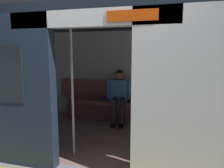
{
  "coord_description": "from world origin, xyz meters",
  "views": [
    {
      "loc": [
        -0.92,
        2.42,
        1.59
      ],
      "look_at": [
        0.06,
        -1.25,
        1.01
      ],
      "focal_mm": 33.82,
      "sensor_mm": 36.0,
      "label": 1
    }
  ],
  "objects_px": {
    "handbag": "(137,98)",
    "grab_pole_door": "(72,90)",
    "person_seated": "(119,92)",
    "bench_seat": "(126,106)",
    "grab_pole_far": "(135,91)",
    "train_car": "(111,59)",
    "book": "(105,99)"
  },
  "relations": [
    {
      "from": "person_seated",
      "to": "grab_pole_door",
      "type": "bearing_deg",
      "value": 79.89
    },
    {
      "from": "train_car",
      "to": "grab_pole_far",
      "type": "relative_size",
      "value": 3.1
    },
    {
      "from": "person_seated",
      "to": "grab_pole_far",
      "type": "relative_size",
      "value": 0.58
    },
    {
      "from": "train_car",
      "to": "grab_pole_far",
      "type": "bearing_deg",
      "value": 130.29
    },
    {
      "from": "train_car",
      "to": "bench_seat",
      "type": "bearing_deg",
      "value": -94.11
    },
    {
      "from": "person_seated",
      "to": "book",
      "type": "xyz_separation_m",
      "value": [
        0.37,
        -0.1,
        -0.2
      ]
    },
    {
      "from": "train_car",
      "to": "person_seated",
      "type": "bearing_deg",
      "value": -85.36
    },
    {
      "from": "train_car",
      "to": "person_seated",
      "type": "height_order",
      "value": "train_car"
    },
    {
      "from": "grab_pole_door",
      "to": "grab_pole_far",
      "type": "relative_size",
      "value": 1.0
    },
    {
      "from": "train_car",
      "to": "person_seated",
      "type": "relative_size",
      "value": 5.37
    },
    {
      "from": "book",
      "to": "train_car",
      "type": "bearing_deg",
      "value": 100.77
    },
    {
      "from": "bench_seat",
      "to": "person_seated",
      "type": "distance_m",
      "value": 0.36
    },
    {
      "from": "bench_seat",
      "to": "handbag",
      "type": "relative_size",
      "value": 10.78
    },
    {
      "from": "person_seated",
      "to": "grab_pole_door",
      "type": "distance_m",
      "value": 1.8
    },
    {
      "from": "handbag",
      "to": "person_seated",
      "type": "bearing_deg",
      "value": 13.84
    },
    {
      "from": "person_seated",
      "to": "handbag",
      "type": "relative_size",
      "value": 4.58
    },
    {
      "from": "handbag",
      "to": "grab_pole_far",
      "type": "bearing_deg",
      "value": 97.24
    },
    {
      "from": "handbag",
      "to": "grab_pole_door",
      "type": "relative_size",
      "value": 0.13
    },
    {
      "from": "handbag",
      "to": "grab_pole_door",
      "type": "height_order",
      "value": "grab_pole_door"
    },
    {
      "from": "train_car",
      "to": "bench_seat",
      "type": "relative_size",
      "value": 2.28
    },
    {
      "from": "person_seated",
      "to": "handbag",
      "type": "xyz_separation_m",
      "value": [
        -0.4,
        -0.1,
        -0.13
      ]
    },
    {
      "from": "handbag",
      "to": "book",
      "type": "bearing_deg",
      "value": -0.47
    },
    {
      "from": "bench_seat",
      "to": "train_car",
      "type": "bearing_deg",
      "value": 85.89
    },
    {
      "from": "person_seated",
      "to": "grab_pole_far",
      "type": "distance_m",
      "value": 1.74
    },
    {
      "from": "bench_seat",
      "to": "grab_pole_far",
      "type": "relative_size",
      "value": 1.36
    },
    {
      "from": "person_seated",
      "to": "grab_pole_far",
      "type": "bearing_deg",
      "value": 111.01
    },
    {
      "from": "train_car",
      "to": "grab_pole_far",
      "type": "xyz_separation_m",
      "value": [
        -0.53,
        0.63,
        -0.44
      ]
    },
    {
      "from": "handbag",
      "to": "bench_seat",
      "type": "bearing_deg",
      "value": 10.66
    },
    {
      "from": "book",
      "to": "grab_pole_far",
      "type": "distance_m",
      "value": 2.04
    },
    {
      "from": "bench_seat",
      "to": "grab_pole_far",
      "type": "xyz_separation_m",
      "value": [
        -0.46,
        1.65,
        0.68
      ]
    },
    {
      "from": "bench_seat",
      "to": "book",
      "type": "height_order",
      "value": "book"
    },
    {
      "from": "train_car",
      "to": "handbag",
      "type": "xyz_separation_m",
      "value": [
        -0.32,
        -1.06,
        -0.92
      ]
    }
  ]
}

